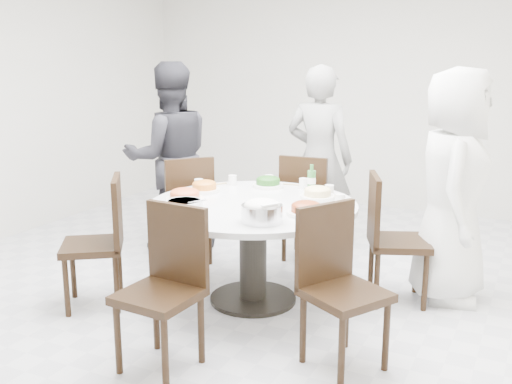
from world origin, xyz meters
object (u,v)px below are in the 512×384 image
at_px(chair_s, 159,292).
at_px(soup_bowl, 184,206).
at_px(rice_bowl, 262,214).
at_px(beverage_bottle, 312,179).
at_px(diner_right, 453,187).
at_px(chair_se, 346,290).
at_px(diner_left, 170,158).
at_px(chair_n, 309,206).
at_px(chair_nw, 184,209).
at_px(dining_table, 253,252).
at_px(chair_ne, 399,239).
at_px(chair_sw, 92,243).
at_px(diner_middle, 319,159).

relative_size(chair_s, soup_bowl, 3.77).
height_order(rice_bowl, beverage_bottle, beverage_bottle).
relative_size(diner_right, soup_bowl, 6.80).
xyz_separation_m(chair_se, diner_left, (-2.13, 1.39, 0.39)).
bearing_deg(beverage_bottle, chair_s, -101.16).
height_order(chair_n, chair_nw, same).
height_order(dining_table, chair_ne, chair_ne).
bearing_deg(chair_se, dining_table, 85.51).
height_order(diner_left, beverage_bottle, diner_left).
height_order(chair_sw, soup_bowl, chair_sw).
distance_m(diner_right, diner_middle, 1.44).
height_order(diner_left, rice_bowl, diner_left).
bearing_deg(diner_left, chair_n, 149.63).
height_order(chair_n, diner_right, diner_right).
bearing_deg(beverage_bottle, chair_nw, 178.32).
height_order(dining_table, chair_se, chair_se).
xyz_separation_m(dining_table, soup_bowl, (-0.31, -0.42, 0.41)).
relative_size(chair_nw, rice_bowl, 3.59).
xyz_separation_m(dining_table, rice_bowl, (0.27, -0.42, 0.43)).
bearing_deg(chair_s, chair_sw, 154.87).
xyz_separation_m(chair_sw, beverage_bottle, (1.26, 1.06, 0.39)).
relative_size(chair_n, chair_nw, 1.00).
height_order(chair_ne, soup_bowl, chair_ne).
bearing_deg(chair_s, chair_nw, 122.22).
relative_size(chair_ne, diner_middle, 0.56).
relative_size(chair_ne, chair_s, 1.00).
distance_m(chair_se, diner_right, 1.42).
distance_m(chair_s, chair_se, 1.07).
xyz_separation_m(diner_middle, beverage_bottle, (0.26, -0.88, 0.01)).
bearing_deg(beverage_bottle, dining_table, -118.52).
bearing_deg(diner_right, chair_n, 64.47).
bearing_deg(rice_bowl, chair_se, -17.78).
height_order(chair_ne, rice_bowl, chair_ne).
height_order(diner_right, diner_left, diner_left).
bearing_deg(chair_se, chair_sw, 118.91).
bearing_deg(diner_middle, rice_bowl, 99.13).
bearing_deg(diner_right, dining_table, 109.77).
distance_m(dining_table, diner_left, 1.53).
xyz_separation_m(chair_nw, rice_bowl, (1.20, -0.94, 0.33)).
bearing_deg(soup_bowl, chair_s, -69.33).
relative_size(dining_table, beverage_bottle, 6.79).
distance_m(chair_nw, soup_bowl, 1.16).
bearing_deg(chair_s, diner_right, 57.63).
distance_m(chair_n, chair_sw, 1.94).
height_order(diner_right, beverage_bottle, diner_right).
height_order(chair_s, soup_bowl, chair_s).
height_order(chair_nw, diner_middle, diner_middle).
distance_m(chair_n, chair_nw, 1.10).
bearing_deg(dining_table, rice_bowl, -57.12).
relative_size(chair_nw, diner_middle, 0.56).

